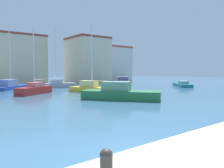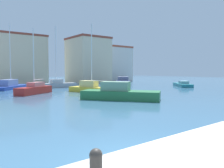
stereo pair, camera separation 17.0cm
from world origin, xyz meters
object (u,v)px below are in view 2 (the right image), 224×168
Objects in this scene: sailboat_red_far_right at (35,89)px; sailboat_yellow_outer_mooring at (91,88)px; motorboat_green_center_channel at (120,93)px; motorboat_navy_distant_east at (123,82)px; sailboat_grey_far_left at (56,84)px; motorboat_teal_behind_lamppost at (183,84)px; mooring_bollard at (96,167)px; sailboat_blue_distant_north at (10,85)px.

sailboat_yellow_outer_mooring is at bearing -20.98° from sailboat_red_far_right.
motorboat_green_center_channel reaches higher than motorboat_navy_distant_east.
motorboat_green_center_channel is at bearing -94.22° from sailboat_grey_far_left.
motorboat_teal_behind_lamppost is 22.89m from motorboat_green_center_channel.
sailboat_red_far_right is (-5.06, 10.86, -0.01)m from motorboat_green_center_channel.
motorboat_green_center_channel is at bearing -101.80° from sailboat_yellow_outer_mooring.
mooring_bollard reaches higher than motorboat_navy_distant_east.
sailboat_yellow_outer_mooring is (0.30, -11.09, 0.03)m from sailboat_grey_far_left.
sailboat_yellow_outer_mooring is (7.43, -12.75, 0.02)m from sailboat_blue_distant_north.
sailboat_grey_far_left is (13.72, 33.84, -0.90)m from mooring_bollard.
sailboat_grey_far_left is at bearing 67.92° from mooring_bollard.
sailboat_blue_distant_north is at bearing 166.83° from sailboat_grey_far_left.
sailboat_grey_far_left is (7.13, -1.67, -0.01)m from sailboat_blue_distant_north.
sailboat_yellow_outer_mooring is (-19.84, 0.57, 0.22)m from motorboat_teal_behind_lamppost.
motorboat_navy_distant_east is at bearing 49.36° from mooring_bollard.
sailboat_yellow_outer_mooring reaches higher than sailboat_red_far_right.
sailboat_blue_distant_north is 1.14× the size of sailboat_yellow_outer_mooring.
sailboat_grey_far_left reaches higher than motorboat_teal_behind_lamppost.
motorboat_navy_distant_east is (21.06, 7.61, -0.01)m from sailboat_red_far_right.
sailboat_grey_far_left is 1.39× the size of motorboat_green_center_channel.
mooring_bollard is 19.03m from motorboat_green_center_channel.
sailboat_grey_far_left is 11.09m from sailboat_yellow_outer_mooring.
sailboat_red_far_right is at bearing -86.37° from sailboat_blue_distant_north.
sailboat_red_far_right is (-6.49, -8.48, 0.06)m from sailboat_grey_far_left.
sailboat_blue_distant_north is (6.59, 35.51, -0.89)m from mooring_bollard.
motorboat_navy_distant_east is at bearing 49.10° from motorboat_green_center_channel.
motorboat_teal_behind_lamppost is at bearing -62.74° from motorboat_navy_distant_east.
motorboat_green_center_channel reaches higher than motorboat_teal_behind_lamppost.
mooring_bollard is at bearing -105.93° from sailboat_red_far_right.
sailboat_red_far_right is (-26.62, 3.17, 0.25)m from motorboat_teal_behind_lamppost.
motorboat_green_center_channel is (5.70, -21.01, 0.06)m from sailboat_blue_distant_north.
mooring_bollard is 0.07× the size of motorboat_navy_distant_east.
motorboat_teal_behind_lamppost is 0.88× the size of motorboat_green_center_channel.
mooring_bollard is at bearing -146.76° from motorboat_teal_behind_lamppost.
sailboat_red_far_right is at bearing 114.99° from motorboat_green_center_channel.
motorboat_navy_distant_east is at bearing 19.88° from sailboat_red_far_right.
motorboat_teal_behind_lamppost is 26.81m from sailboat_red_far_right.
sailboat_red_far_right is at bearing 173.21° from motorboat_teal_behind_lamppost.
sailboat_blue_distant_north reaches higher than sailboat_yellow_outer_mooring.
sailboat_yellow_outer_mooring is at bearing 78.20° from motorboat_green_center_channel.
sailboat_grey_far_left is 1.28× the size of motorboat_navy_distant_east.
sailboat_blue_distant_north is at bearing 153.95° from motorboat_teal_behind_lamppost.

